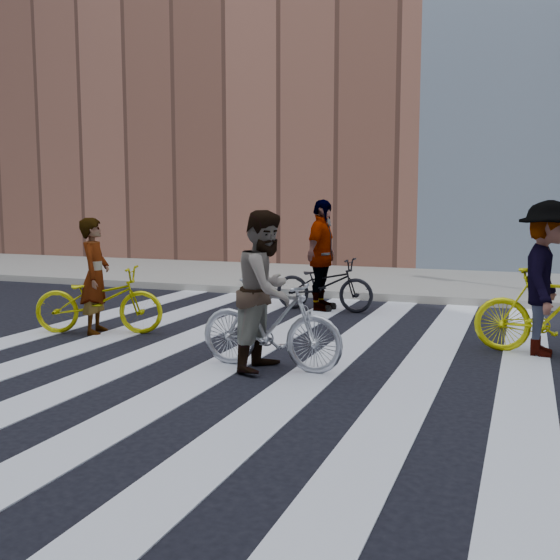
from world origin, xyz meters
The scene contains 12 objects.
ground centered at (0.00, 0.00, 0.00)m, with size 100.00×100.00×0.00m, color black.
sidewalk_far centered at (0.00, 7.50, 0.07)m, with size 100.00×5.00×0.15m, color slate.
zebra_crosswalk centered at (0.00, 0.00, 0.01)m, with size 8.25×10.00×0.01m.
building_brick_far_left centered at (-8.00, 15.00, 9.00)m, with size 16.00×10.00×18.00m, color brown.
bike_yellow_left centered at (-3.06, 0.56, 0.49)m, with size 0.65×1.85×0.97m, color #C4C40A.
bike_silver_mid centered at (0.02, -0.46, 0.52)m, with size 0.49×1.73×1.04m, color #B5B7BF.
bike_yellow_right centered at (3.00, 1.38, 0.54)m, with size 0.51×1.80×1.08m, color yellow.
bike_dark_rear centered at (-0.58, 3.61, 0.46)m, with size 0.62×1.77×0.93m, color black.
rider_left centered at (-3.11, 0.56, 0.84)m, with size 0.61×0.40×1.67m, color slate.
rider_mid centered at (-0.03, -0.46, 0.90)m, with size 0.88×0.69×1.81m, color slate.
rider_right centered at (2.95, 1.38, 0.96)m, with size 1.24×0.71×1.92m, color slate.
rider_rear centered at (-0.63, 3.61, 0.97)m, with size 1.14×0.47×1.94m, color slate.
Camera 1 is at (2.70, -7.26, 1.91)m, focal length 42.00 mm.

